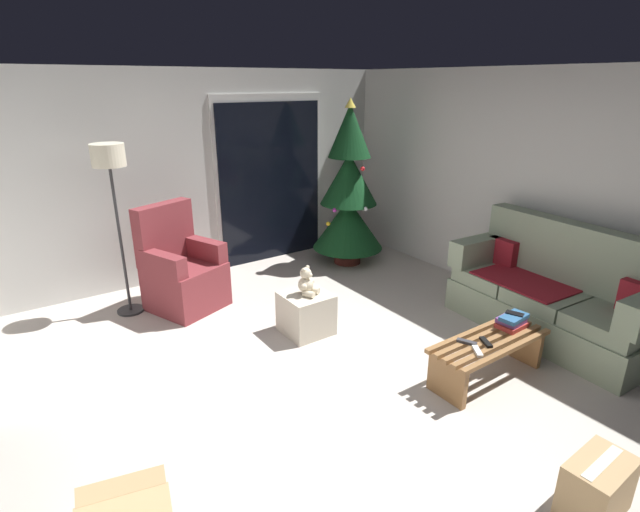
{
  "coord_description": "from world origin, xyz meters",
  "views": [
    {
      "loc": [
        -1.96,
        -2.69,
        2.35
      ],
      "look_at": [
        0.4,
        0.7,
        0.85
      ],
      "focal_mm": 27.16,
      "sensor_mm": 36.0,
      "label": 1
    }
  ],
  "objects_px": {
    "book_stack": "(512,321)",
    "armchair": "(182,272)",
    "cell_phone": "(515,313)",
    "couch": "(553,296)",
    "remote_graphite": "(467,342)",
    "remote_white": "(477,351)",
    "teddy_bear_cream": "(307,283)",
    "coffee_table": "(488,352)",
    "remote_black": "(486,342)",
    "christmas_tree": "(349,194)",
    "cardboard_box_taped_mid_floor": "(596,487)",
    "ottoman": "(306,313)",
    "floor_lamp": "(110,172)"
  },
  "relations": [
    {
      "from": "book_stack",
      "to": "armchair",
      "type": "height_order",
      "value": "armchair"
    },
    {
      "from": "cell_phone",
      "to": "armchair",
      "type": "relative_size",
      "value": 0.13
    },
    {
      "from": "couch",
      "to": "remote_graphite",
      "type": "bearing_deg",
      "value": -176.8
    },
    {
      "from": "armchair",
      "to": "couch",
      "type": "bearing_deg",
      "value": -44.03
    },
    {
      "from": "couch",
      "to": "remote_white",
      "type": "xyz_separation_m",
      "value": [
        -1.41,
        -0.22,
        -0.02
      ]
    },
    {
      "from": "armchair",
      "to": "teddy_bear_cream",
      "type": "bearing_deg",
      "value": -58.35
    },
    {
      "from": "coffee_table",
      "to": "book_stack",
      "type": "xyz_separation_m",
      "value": [
        0.32,
        0.03,
        0.17
      ]
    },
    {
      "from": "armchair",
      "to": "remote_black",
      "type": "bearing_deg",
      "value": -61.99
    },
    {
      "from": "remote_graphite",
      "to": "christmas_tree",
      "type": "relative_size",
      "value": 0.07
    },
    {
      "from": "christmas_tree",
      "to": "armchair",
      "type": "height_order",
      "value": "christmas_tree"
    },
    {
      "from": "cardboard_box_taped_mid_floor",
      "to": "cell_phone",
      "type": "bearing_deg",
      "value": 51.91
    },
    {
      "from": "remote_graphite",
      "to": "cardboard_box_taped_mid_floor",
      "type": "relative_size",
      "value": 0.36
    },
    {
      "from": "remote_graphite",
      "to": "teddy_bear_cream",
      "type": "height_order",
      "value": "teddy_bear_cream"
    },
    {
      "from": "cell_phone",
      "to": "ottoman",
      "type": "xyz_separation_m",
      "value": [
        -1.15,
        1.49,
        -0.28
      ]
    },
    {
      "from": "remote_graphite",
      "to": "floor_lamp",
      "type": "relative_size",
      "value": 0.09
    },
    {
      "from": "couch",
      "to": "cardboard_box_taped_mid_floor",
      "type": "height_order",
      "value": "couch"
    },
    {
      "from": "couch",
      "to": "remote_black",
      "type": "height_order",
      "value": "couch"
    },
    {
      "from": "couch",
      "to": "remote_white",
      "type": "distance_m",
      "value": 1.43
    },
    {
      "from": "coffee_table",
      "to": "cell_phone",
      "type": "height_order",
      "value": "cell_phone"
    },
    {
      "from": "cell_phone",
      "to": "teddy_bear_cream",
      "type": "distance_m",
      "value": 1.87
    },
    {
      "from": "cell_phone",
      "to": "christmas_tree",
      "type": "distance_m",
      "value": 2.87
    },
    {
      "from": "cell_phone",
      "to": "remote_black",
      "type": "bearing_deg",
      "value": 165.46
    },
    {
      "from": "remote_graphite",
      "to": "coffee_table",
      "type": "bearing_deg",
      "value": 137.87
    },
    {
      "from": "coffee_table",
      "to": "floor_lamp",
      "type": "relative_size",
      "value": 0.62
    },
    {
      "from": "couch",
      "to": "cardboard_box_taped_mid_floor",
      "type": "relative_size",
      "value": 4.58
    },
    {
      "from": "christmas_tree",
      "to": "coffee_table",
      "type": "bearing_deg",
      "value": -104.6
    },
    {
      "from": "remote_graphite",
      "to": "couch",
      "type": "bearing_deg",
      "value": 158.48
    },
    {
      "from": "remote_white",
      "to": "remote_graphite",
      "type": "distance_m",
      "value": 0.15
    },
    {
      "from": "book_stack",
      "to": "floor_lamp",
      "type": "bearing_deg",
      "value": 129.43
    },
    {
      "from": "book_stack",
      "to": "teddy_bear_cream",
      "type": "bearing_deg",
      "value": 127.0
    },
    {
      "from": "cardboard_box_taped_mid_floor",
      "to": "book_stack",
      "type": "bearing_deg",
      "value": 52.61
    },
    {
      "from": "remote_black",
      "to": "cell_phone",
      "type": "xyz_separation_m",
      "value": [
        0.44,
        0.05,
        0.11
      ]
    },
    {
      "from": "couch",
      "to": "remote_black",
      "type": "distance_m",
      "value": 1.25
    },
    {
      "from": "cell_phone",
      "to": "armchair",
      "type": "bearing_deg",
      "value": 103.68
    },
    {
      "from": "remote_white",
      "to": "teddy_bear_cream",
      "type": "relative_size",
      "value": 0.55
    },
    {
      "from": "couch",
      "to": "remote_graphite",
      "type": "xyz_separation_m",
      "value": [
        -1.36,
        -0.08,
        -0.02
      ]
    },
    {
      "from": "ottoman",
      "to": "book_stack",
      "type": "bearing_deg",
      "value": -53.06
    },
    {
      "from": "book_stack",
      "to": "floor_lamp",
      "type": "relative_size",
      "value": 0.15
    },
    {
      "from": "remote_white",
      "to": "cell_phone",
      "type": "height_order",
      "value": "cell_phone"
    },
    {
      "from": "book_stack",
      "to": "floor_lamp",
      "type": "height_order",
      "value": "floor_lamp"
    },
    {
      "from": "remote_graphite",
      "to": "christmas_tree",
      "type": "bearing_deg",
      "value": -133.64
    },
    {
      "from": "ottoman",
      "to": "remote_black",
      "type": "bearing_deg",
      "value": -65.19
    },
    {
      "from": "remote_graphite",
      "to": "armchair",
      "type": "bearing_deg",
      "value": -87.97
    },
    {
      "from": "christmas_tree",
      "to": "teddy_bear_cream",
      "type": "xyz_separation_m",
      "value": [
        -1.53,
        -1.32,
        -0.42
      ]
    },
    {
      "from": "coffee_table",
      "to": "remote_white",
      "type": "height_order",
      "value": "remote_white"
    },
    {
      "from": "cell_phone",
      "to": "christmas_tree",
      "type": "bearing_deg",
      "value": 60.8
    },
    {
      "from": "couch",
      "to": "cell_phone",
      "type": "relative_size",
      "value": 13.78
    },
    {
      "from": "remote_graphite",
      "to": "book_stack",
      "type": "relative_size",
      "value": 0.58
    },
    {
      "from": "remote_graphite",
      "to": "cell_phone",
      "type": "xyz_separation_m",
      "value": [
        0.56,
        -0.04,
        0.11
      ]
    },
    {
      "from": "armchair",
      "to": "ottoman",
      "type": "distance_m",
      "value": 1.5
    }
  ]
}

